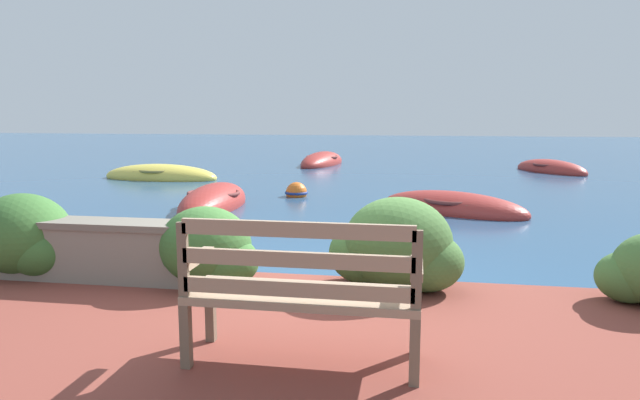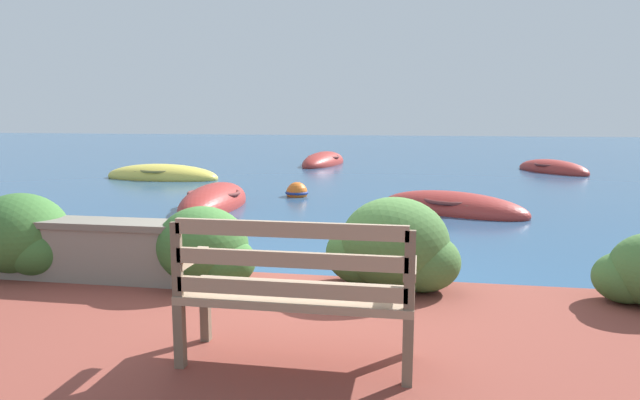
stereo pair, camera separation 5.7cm
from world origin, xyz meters
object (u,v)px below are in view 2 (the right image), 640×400
rowboat_far (162,177)px  mooring_buoy (297,193)px  rowboat_nearest (214,204)px  rowboat_distant (324,163)px  rowboat_outer (553,170)px  rowboat_mid (452,209)px  park_bench (295,289)px

rowboat_far → mooring_buoy: size_ratio=6.62×
rowboat_nearest → rowboat_distant: 9.19m
rowboat_outer → rowboat_nearest: bearing=106.2°
rowboat_far → rowboat_outer: (10.76, 3.71, -0.00)m
rowboat_mid → park_bench: bearing=-72.4°
rowboat_distant → mooring_buoy: 7.55m
rowboat_mid → mooring_buoy: bearing=-175.5°
rowboat_far → mooring_buoy: 4.98m
mooring_buoy → rowboat_far: bearing=149.0°
park_bench → mooring_buoy: size_ratio=2.89×
park_bench → rowboat_distant: park_bench is taller
rowboat_far → mooring_buoy: (4.27, -2.56, 0.02)m
rowboat_mid → rowboat_far: bearing=-179.9°
rowboat_mid → rowboat_far: rowboat_far is taller
rowboat_distant → park_bench: bearing=-163.4°
rowboat_nearest → rowboat_outer: size_ratio=0.99×
rowboat_far → rowboat_outer: size_ratio=1.14×
rowboat_mid → mooring_buoy: 3.44m
rowboat_far → mooring_buoy: bearing=153.0°
rowboat_mid → rowboat_far: (-7.42, 3.94, 0.00)m
park_bench → rowboat_outer: (4.65, 14.74, -0.65)m
rowboat_far → rowboat_outer: rowboat_far is taller
park_bench → rowboat_nearest: 7.50m
park_bench → rowboat_far: (-6.11, 11.03, -0.64)m
park_bench → rowboat_distant: (-2.53, 15.99, -0.64)m
park_bench → rowboat_outer: bearing=65.9°
park_bench → mooring_buoy: 8.69m
park_bench → rowboat_mid: size_ratio=0.48×
park_bench → rowboat_outer: 15.47m
rowboat_nearest → rowboat_distant: same height
rowboat_nearest → rowboat_mid: size_ratio=0.96×
rowboat_outer → rowboat_distant: 7.29m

